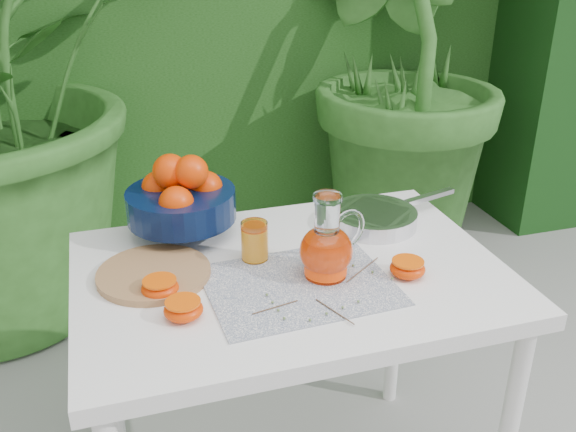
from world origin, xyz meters
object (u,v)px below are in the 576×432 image
object	(u,v)px
white_table	(290,298)
cutting_board	(154,274)
saute_pan	(375,217)
fruit_bowl	(181,198)
juice_pitcher	(327,248)

from	to	relation	value
white_table	cutting_board	xyz separation A→B (m)	(-0.31, 0.06, 0.09)
white_table	cutting_board	world-z (taller)	cutting_board
cutting_board	saute_pan	size ratio (longest dim) A/B	0.62
cutting_board	fruit_bowl	world-z (taller)	fruit_bowl
white_table	juice_pitcher	distance (m)	0.18
fruit_bowl	juice_pitcher	distance (m)	0.42
cutting_board	fruit_bowl	xyz separation A→B (m)	(0.10, 0.20, 0.09)
white_table	juice_pitcher	bearing A→B (deg)	-37.71
juice_pitcher	white_table	bearing A→B (deg)	142.29
cutting_board	fruit_bowl	distance (m)	0.24
white_table	fruit_bowl	distance (m)	0.38
fruit_bowl	juice_pitcher	size ratio (longest dim) A/B	1.72
fruit_bowl	saute_pan	bearing A→B (deg)	-11.39
white_table	saute_pan	world-z (taller)	saute_pan
white_table	fruit_bowl	bearing A→B (deg)	128.98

